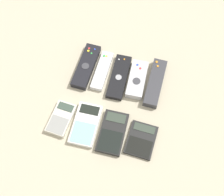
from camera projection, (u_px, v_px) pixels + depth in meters
The scene contains 10 objects.
ground_plane at pixel (110, 105), 1.09m from camera, with size 3.00×3.00×0.00m, color #B2A88E.
remote_0 at pixel (86, 66), 1.15m from camera, with size 0.06×0.19×0.03m.
remote_1 at pixel (102, 71), 1.15m from camera, with size 0.04×0.16×0.02m.
remote_2 at pixel (118, 77), 1.13m from camera, with size 0.07×0.18×0.02m.
remote_3 at pixel (137, 79), 1.12m from camera, with size 0.07×0.15×0.03m.
remote_4 at pixel (155, 83), 1.12m from camera, with size 0.05×0.19×0.03m.
calculator_0 at pixel (61, 118), 1.06m from camera, with size 0.07×0.13×0.02m.
calculator_1 at pixel (86, 124), 1.05m from camera, with size 0.09×0.16×0.02m.
calculator_2 at pixel (113, 132), 1.04m from camera, with size 0.09×0.15×0.02m.
calculator_3 at pixel (141, 140), 1.03m from camera, with size 0.09×0.12×0.01m.
Camera 1 is at (0.14, -0.46, 0.98)m, focal length 50.00 mm.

